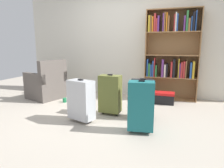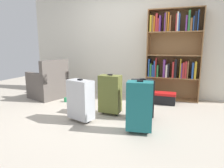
# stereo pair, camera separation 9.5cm
# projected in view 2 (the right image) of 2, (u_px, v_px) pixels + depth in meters

# --- Properties ---
(ground_plane) EXTENTS (9.52, 9.52, 0.00)m
(ground_plane) POSITION_uv_depth(u_px,v_px,m) (105.00, 114.00, 3.58)
(ground_plane) COLOR #B2A899
(back_wall) EXTENTS (5.44, 0.10, 2.60)m
(back_wall) POSITION_uv_depth(u_px,v_px,m) (130.00, 42.00, 4.88)
(back_wall) COLOR beige
(back_wall) RESTS_ON ground
(bookshelf) EXTENTS (1.15, 0.30, 1.99)m
(bookshelf) POSITION_uv_depth(u_px,v_px,m) (173.00, 52.00, 4.39)
(bookshelf) COLOR olive
(bookshelf) RESTS_ON ground
(armchair) EXTENTS (0.88, 0.88, 0.90)m
(armchair) POSITION_uv_depth(u_px,v_px,m) (49.00, 85.00, 4.66)
(armchair) COLOR #59514C
(armchair) RESTS_ON ground
(mug) EXTENTS (0.12, 0.08, 0.10)m
(mug) POSITION_uv_depth(u_px,v_px,m) (66.00, 100.00, 4.35)
(mug) COLOR #1E7F4C
(mug) RESTS_ON ground
(storage_box) EXTENTS (0.46, 0.27, 0.24)m
(storage_box) POSITION_uv_depth(u_px,v_px,m) (164.00, 98.00, 4.20)
(storage_box) COLOR black
(storage_box) RESTS_ON ground
(suitcase_silver) EXTENTS (0.47, 0.34, 0.70)m
(suitcase_silver) POSITION_uv_depth(u_px,v_px,m) (81.00, 100.00, 3.19)
(suitcase_silver) COLOR #B7BABF
(suitcase_silver) RESTS_ON ground
(suitcase_teal) EXTENTS (0.39, 0.28, 0.76)m
(suitcase_teal) POSITION_uv_depth(u_px,v_px,m) (140.00, 106.00, 2.75)
(suitcase_teal) COLOR #19666B
(suitcase_teal) RESTS_ON ground
(suitcase_olive) EXTENTS (0.38, 0.24, 0.73)m
(suitcase_olive) POSITION_uv_depth(u_px,v_px,m) (110.00, 94.00, 3.51)
(suitcase_olive) COLOR brown
(suitcase_olive) RESTS_ON ground
(suitcase_black) EXTENTS (0.41, 0.35, 0.69)m
(suitcase_black) POSITION_uv_depth(u_px,v_px,m) (142.00, 98.00, 3.30)
(suitcase_black) COLOR black
(suitcase_black) RESTS_ON ground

